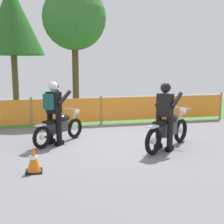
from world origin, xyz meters
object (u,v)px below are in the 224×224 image
at_px(motorcycle_trailing, 168,130).
at_px(rider_trailing, 165,114).
at_px(motorcycle_lead, 60,127).
at_px(rider_lead, 54,110).
at_px(traffic_cone, 34,160).

xyz_separation_m(motorcycle_trailing, rider_trailing, (-0.16, -0.13, 0.43)).
xyz_separation_m(motorcycle_lead, rider_trailing, (2.53, -1.25, 0.49)).
height_order(motorcycle_lead, motorcycle_trailing, motorcycle_trailing).
distance_m(motorcycle_lead, rider_trailing, 2.86).
distance_m(rider_lead, traffic_cone, 2.13).
height_order(rider_lead, rider_trailing, same).
bearing_deg(rider_trailing, motorcycle_lead, 115.91).
xyz_separation_m(rider_trailing, traffic_cone, (-3.14, -0.86, -0.66)).
relative_size(motorcycle_lead, rider_lead, 0.84).
xyz_separation_m(motorcycle_trailing, traffic_cone, (-3.30, -0.98, -0.22)).
bearing_deg(motorcycle_lead, traffic_cone, -150.26).
height_order(motorcycle_trailing, traffic_cone, motorcycle_trailing).
bearing_deg(rider_lead, motorcycle_trailing, -63.05).
relative_size(motorcycle_trailing, traffic_cone, 3.26).
bearing_deg(motorcycle_trailing, rider_trailing, -179.43).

